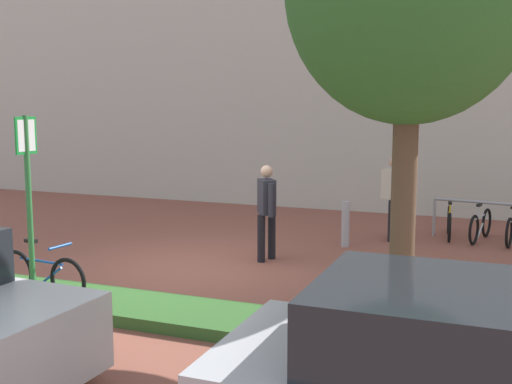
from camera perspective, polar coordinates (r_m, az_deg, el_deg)
ground_plane at (r=10.99m, az=-5.84°, el=-6.86°), size 60.00×60.00×0.00m
building_facade at (r=17.62m, az=5.41°, el=15.10°), size 28.00×1.20×10.00m
planter_strip at (r=8.54m, az=-7.46°, el=-10.73°), size 7.00×1.10×0.16m
parking_sign_post at (r=9.48m, az=-19.75°, el=0.89°), size 0.08×0.36×2.64m
bike_at_sign at (r=9.76m, az=-18.65°, el=-7.04°), size 1.68×0.42×0.86m
bollard_steel at (r=12.63m, az=8.02°, el=-2.86°), size 0.16×0.16×0.90m
person_shirt_white at (r=13.34m, az=12.19°, el=-0.06°), size 0.56×0.51×1.72m
person_suited_navy at (r=11.31m, az=0.96°, el=-1.30°), size 0.43×0.51×1.72m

